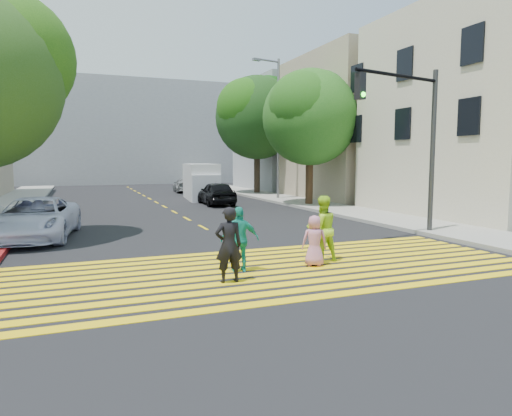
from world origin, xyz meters
TOP-DOWN VIEW (x-y plane):
  - ground at (0.00, 0.00)m, footprint 120.00×120.00m
  - sidewalk_left at (-8.50, 22.00)m, footprint 3.00×40.00m
  - sidewalk_right at (8.50, 15.00)m, footprint 3.00×60.00m
  - curb_red at (-6.90, 6.00)m, footprint 0.20×8.00m
  - crosswalk at (0.00, 1.28)m, footprint 13.40×5.30m
  - lane_line at (0.00, 22.50)m, footprint 0.12×34.40m
  - building_right_cream at (15.00, 8.00)m, footprint 10.00×10.00m
  - building_right_tan at (15.00, 19.00)m, footprint 10.00×10.00m
  - building_right_grey at (15.00, 30.00)m, footprint 10.00×10.00m
  - backdrop_block at (0.00, 48.00)m, footprint 30.00×8.00m
  - tree_right_near at (8.25, 15.23)m, footprint 7.51×7.51m
  - tree_right_far at (8.83, 25.21)m, footprint 8.16×7.94m
  - pedestrian_man at (-1.63, 0.53)m, footprint 0.65×0.44m
  - pedestrian_woman at (1.43, 1.69)m, footprint 0.92×0.74m
  - pedestrian_child at (0.96, 1.26)m, footprint 0.76×0.63m
  - pedestrian_extra at (-1.06, 1.41)m, footprint 1.02×0.60m
  - white_sedan at (-6.19, 8.43)m, footprint 3.12×5.55m
  - dark_car_near at (3.20, 17.90)m, footprint 1.91×4.35m
  - silver_car at (3.77, 29.66)m, footprint 2.07×4.25m
  - dark_car_parked at (5.25, 27.38)m, footprint 1.78×4.49m
  - white_van at (3.33, 22.04)m, footprint 2.53×5.47m
  - traffic_signal at (6.42, 4.04)m, footprint 4.06×1.12m
  - street_lamp at (7.99, 19.68)m, footprint 2.15×0.66m

SIDE VIEW (x-z plane):
  - ground at x=0.00m, z-range 0.00..0.00m
  - lane_line at x=0.00m, z-range 0.00..0.01m
  - crosswalk at x=0.00m, z-range 0.00..0.01m
  - sidewalk_left at x=-8.50m, z-range 0.00..0.15m
  - sidewalk_right at x=8.50m, z-range 0.00..0.15m
  - curb_red at x=-6.90m, z-range 0.00..0.16m
  - silver_car at x=3.77m, z-range 0.00..1.19m
  - pedestrian_child at x=0.96m, z-range 0.00..1.34m
  - dark_car_parked at x=5.25m, z-range 0.00..1.45m
  - dark_car_near at x=3.20m, z-range 0.00..1.46m
  - white_sedan at x=-6.19m, z-range 0.00..1.46m
  - pedestrian_extra at x=-1.06m, z-range 0.00..1.62m
  - pedestrian_man at x=-1.63m, z-range 0.00..1.73m
  - pedestrian_woman at x=1.43m, z-range 0.00..1.81m
  - white_van at x=3.33m, z-range -0.06..2.43m
  - traffic_signal at x=6.42m, z-range 0.89..6.92m
  - building_right_cream at x=15.00m, z-range 0.00..10.00m
  - building_right_tan at x=15.00m, z-range 0.00..10.00m
  - building_right_grey at x=15.00m, z-range 0.00..10.00m
  - street_lamp at x=7.99m, z-range 0.71..10.27m
  - tree_right_near at x=8.25m, z-range 1.46..9.70m
  - backdrop_block at x=0.00m, z-range 0.00..12.00m
  - tree_right_far at x=8.83m, z-range 1.68..11.27m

